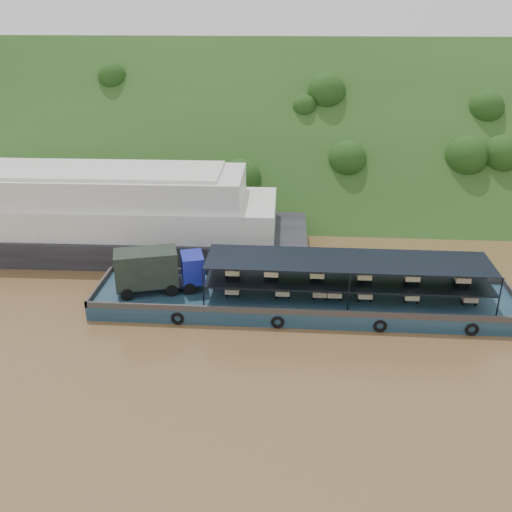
{
  "coord_description": "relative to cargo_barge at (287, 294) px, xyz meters",
  "views": [
    {
      "loc": [
        1.37,
        -42.78,
        23.45
      ],
      "look_at": [
        -2.0,
        3.0,
        3.2
      ],
      "focal_mm": 40.0,
      "sensor_mm": 36.0,
      "label": 1
    }
  ],
  "objects": [
    {
      "name": "passenger_ferry",
      "position": [
        -19.7,
        11.11,
        2.52
      ],
      "size": [
        43.01,
        11.55,
        8.67
      ],
      "rotation": [
        0.0,
        0.0,
        0.02
      ],
      "color": "black",
      "rests_on": "ground"
    },
    {
      "name": "cargo_barge",
      "position": [
        0.0,
        0.0,
        0.0
      ],
      "size": [
        35.0,
        7.18,
        4.92
      ],
      "color": "#122C3F",
      "rests_on": "ground"
    },
    {
      "name": "ground",
      "position": [
        -0.83,
        0.29,
        -1.23
      ],
      "size": [
        160.0,
        160.0,
        0.0
      ],
      "primitive_type": "plane",
      "color": "brown",
      "rests_on": "ground"
    },
    {
      "name": "hillside",
      "position": [
        -0.83,
        36.29,
        -1.23
      ],
      "size": [
        140.0,
        39.6,
        39.6
      ],
      "primitive_type": "cube",
      "rotation": [
        0.79,
        0.0,
        0.0
      ],
      "color": "#1D3714",
      "rests_on": "ground"
    }
  ]
}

